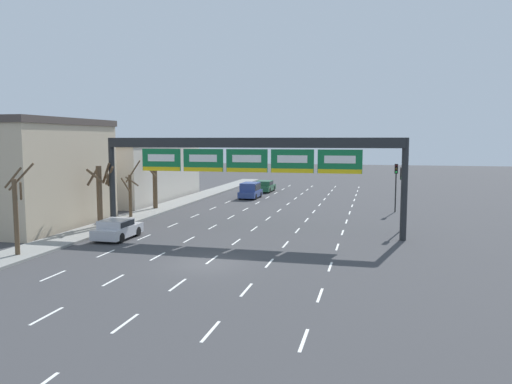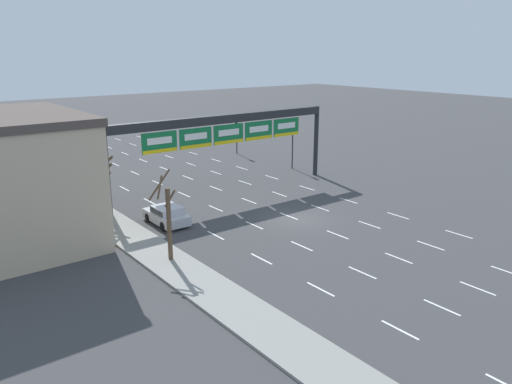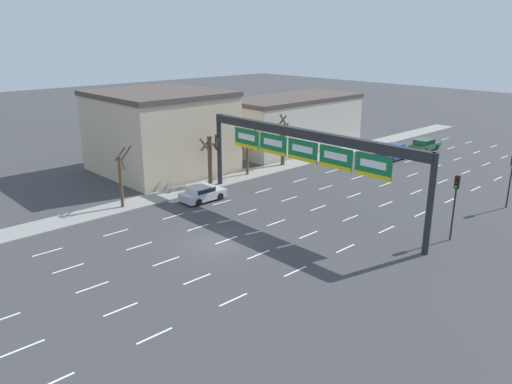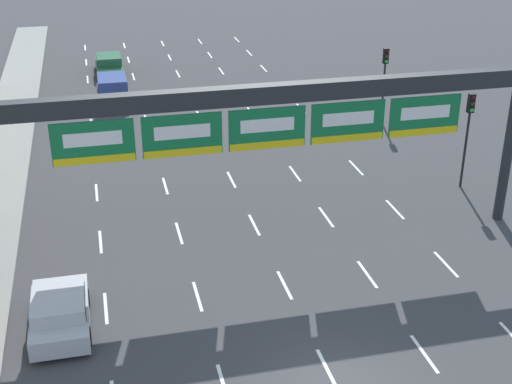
% 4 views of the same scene
% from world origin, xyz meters
% --- Properties ---
extents(ground_plane, '(220.00, 220.00, 0.00)m').
position_xyz_m(ground_plane, '(0.00, 0.00, 0.00)').
color(ground_plane, '#3D3D3F').
extents(sidewalk_left, '(2.80, 110.00, 0.15)m').
position_xyz_m(sidewalk_left, '(-11.30, 0.00, 0.07)').
color(sidewalk_left, gray).
rests_on(sidewalk_left, ground_plane).
extents(lane_dashes, '(13.32, 67.00, 0.01)m').
position_xyz_m(lane_dashes, '(0.00, 13.50, 0.00)').
color(lane_dashes, white).
rests_on(lane_dashes, ground_plane).
extents(sign_gantry, '(21.84, 0.70, 6.85)m').
position_xyz_m(sign_gantry, '(0.00, 9.11, 5.71)').
color(sign_gantry, '#232628').
rests_on(sign_gantry, ground_plane).
extents(building_near, '(12.74, 12.01, 8.32)m').
position_xyz_m(building_near, '(-19.35, 8.27, 4.17)').
color(building_near, '#C6B293').
rests_on(building_near, ground_plane).
extents(building_far, '(8.28, 18.02, 6.50)m').
position_xyz_m(building_far, '(-17.16, 26.19, 3.26)').
color(building_far, beige).
rests_on(building_far, ground_plane).
extents(car_silver, '(1.94, 3.92, 1.37)m').
position_xyz_m(car_silver, '(-8.10, 5.06, 0.73)').
color(car_silver, '#B7B7BC').
rests_on(car_silver, ground_plane).
extents(car_green, '(1.93, 4.69, 1.44)m').
position_xyz_m(car_green, '(-4.94, 37.16, 0.77)').
color(car_green, '#235B38').
rests_on(car_green, ground_plane).
extents(suv_blue, '(1.99, 4.05, 1.81)m').
position_xyz_m(suv_blue, '(-5.04, 29.82, 1.00)').
color(suv_blue, navy).
rests_on(suv_blue, ground_plane).
extents(traffic_light_near_gantry, '(0.30, 0.35, 4.70)m').
position_xyz_m(traffic_light_near_gantry, '(10.72, 12.61, 3.35)').
color(traffic_light_near_gantry, black).
rests_on(traffic_light_near_gantry, ground_plane).
extents(traffic_light_mid_block, '(0.30, 0.35, 4.48)m').
position_xyz_m(traffic_light_mid_block, '(10.68, 22.56, 3.20)').
color(traffic_light_mid_block, black).
rests_on(traffic_light_mid_block, ground_plane).
extents(tree_bare_closest, '(1.62, 1.09, 5.24)m').
position_xyz_m(tree_bare_closest, '(-11.08, -0.89, 2.70)').
color(tree_bare_closest, brown).
rests_on(tree_bare_closest, sidewalk_left).
extents(tree_bare_second, '(2.00, 1.96, 4.84)m').
position_xyz_m(tree_bare_second, '(-11.43, 8.68, 2.87)').
color(tree_bare_second, brown).
rests_on(tree_bare_second, sidewalk_left).
extents(tree_bare_third, '(1.57, 1.58, 4.81)m').
position_xyz_m(tree_bare_third, '(-11.42, 13.37, 2.29)').
color(tree_bare_third, brown).
rests_on(tree_bare_third, sidewalk_left).
extents(tree_bare_furthest, '(1.79, 1.77, 5.67)m').
position_xyz_m(tree_bare_furthest, '(-11.69, 18.79, 2.87)').
color(tree_bare_furthest, brown).
rests_on(tree_bare_furthest, sidewalk_left).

